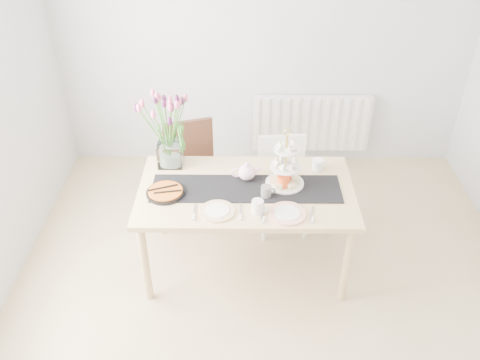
{
  "coord_description": "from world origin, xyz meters",
  "views": [
    {
      "loc": [
        -0.19,
        -2.41,
        2.96
      ],
      "look_at": [
        -0.22,
        0.58,
        0.87
      ],
      "focal_mm": 38.0,
      "sensor_mm": 36.0,
      "label": 1
    }
  ],
  "objects_px": {
    "dining_table": "(246,197)",
    "plate_left": "(217,211)",
    "tart_tin": "(165,192)",
    "tulip_vase": "(168,121)",
    "chair_white": "(282,177)",
    "mug_white": "(258,207)",
    "teapot": "(247,172)",
    "mug_orange": "(284,182)",
    "chair_brown": "(192,164)",
    "cake_stand": "(285,171)",
    "cream_jug": "(318,165)",
    "plate_right": "(287,213)",
    "mug_grey": "(266,192)",
    "radiator": "(311,123)"
  },
  "relations": [
    {
      "from": "chair_brown",
      "to": "mug_grey",
      "type": "height_order",
      "value": "chair_brown"
    },
    {
      "from": "mug_grey",
      "to": "mug_orange",
      "type": "relative_size",
      "value": 0.83
    },
    {
      "from": "chair_white",
      "to": "cake_stand",
      "type": "distance_m",
      "value": 0.63
    },
    {
      "from": "mug_orange",
      "to": "tart_tin",
      "type": "bearing_deg",
      "value": 145.14
    },
    {
      "from": "mug_white",
      "to": "plate_left",
      "type": "bearing_deg",
      "value": -155.94
    },
    {
      "from": "chair_white",
      "to": "mug_orange",
      "type": "distance_m",
      "value": 0.63
    },
    {
      "from": "mug_grey",
      "to": "plate_right",
      "type": "distance_m",
      "value": 0.25
    },
    {
      "from": "tulip_vase",
      "to": "mug_grey",
      "type": "xyz_separation_m",
      "value": [
        0.74,
        -0.43,
        -0.34
      ]
    },
    {
      "from": "tulip_vase",
      "to": "mug_orange",
      "type": "height_order",
      "value": "tulip_vase"
    },
    {
      "from": "dining_table",
      "to": "plate_right",
      "type": "xyz_separation_m",
      "value": [
        0.28,
        -0.29,
        0.08
      ]
    },
    {
      "from": "cake_stand",
      "to": "mug_white",
      "type": "bearing_deg",
      "value": -122.08
    },
    {
      "from": "chair_brown",
      "to": "mug_white",
      "type": "relative_size",
      "value": 8.93
    },
    {
      "from": "chair_white",
      "to": "chair_brown",
      "type": "bearing_deg",
      "value": 165.68
    },
    {
      "from": "radiator",
      "to": "chair_brown",
      "type": "xyz_separation_m",
      "value": [
        -1.14,
        -0.87,
        0.07
      ]
    },
    {
      "from": "chair_brown",
      "to": "teapot",
      "type": "bearing_deg",
      "value": -67.26
    },
    {
      "from": "cake_stand",
      "to": "mug_white",
      "type": "relative_size",
      "value": 4.26
    },
    {
      "from": "tart_tin",
      "to": "plate_left",
      "type": "xyz_separation_m",
      "value": [
        0.39,
        -0.2,
        -0.01
      ]
    },
    {
      "from": "mug_white",
      "to": "chair_white",
      "type": "bearing_deg",
      "value": 98.67
    },
    {
      "from": "tulip_vase",
      "to": "chair_white",
      "type": "bearing_deg",
      "value": 13.37
    },
    {
      "from": "tart_tin",
      "to": "mug_white",
      "type": "relative_size",
      "value": 2.83
    },
    {
      "from": "radiator",
      "to": "dining_table",
      "type": "distance_m",
      "value": 1.72
    },
    {
      "from": "chair_brown",
      "to": "cream_jug",
      "type": "height_order",
      "value": "chair_brown"
    },
    {
      "from": "tulip_vase",
      "to": "tart_tin",
      "type": "bearing_deg",
      "value": -89.31
    },
    {
      "from": "radiator",
      "to": "chair_white",
      "type": "distance_m",
      "value": 1.07
    },
    {
      "from": "cake_stand",
      "to": "mug_orange",
      "type": "relative_size",
      "value": 3.86
    },
    {
      "from": "dining_table",
      "to": "chair_brown",
      "type": "distance_m",
      "value": 0.85
    },
    {
      "from": "dining_table",
      "to": "mug_white",
      "type": "bearing_deg",
      "value": -74.06
    },
    {
      "from": "teapot",
      "to": "mug_orange",
      "type": "xyz_separation_m",
      "value": [
        0.27,
        -0.11,
        -0.01
      ]
    },
    {
      "from": "tulip_vase",
      "to": "teapot",
      "type": "height_order",
      "value": "tulip_vase"
    },
    {
      "from": "cake_stand",
      "to": "cream_jug",
      "type": "distance_m",
      "value": 0.35
    },
    {
      "from": "radiator",
      "to": "mug_orange",
      "type": "height_order",
      "value": "mug_orange"
    },
    {
      "from": "teapot",
      "to": "cream_jug",
      "type": "height_order",
      "value": "teapot"
    },
    {
      "from": "chair_brown",
      "to": "cake_stand",
      "type": "relative_size",
      "value": 2.1
    },
    {
      "from": "dining_table",
      "to": "plate_left",
      "type": "bearing_deg",
      "value": -126.38
    },
    {
      "from": "chair_brown",
      "to": "teapot",
      "type": "height_order",
      "value": "teapot"
    },
    {
      "from": "dining_table",
      "to": "mug_orange",
      "type": "relative_size",
      "value": 14.65
    },
    {
      "from": "tart_tin",
      "to": "plate_left",
      "type": "bearing_deg",
      "value": -27.66
    },
    {
      "from": "tulip_vase",
      "to": "dining_table",
      "type": "bearing_deg",
      "value": -29.83
    },
    {
      "from": "chair_white",
      "to": "mug_orange",
      "type": "height_order",
      "value": "mug_orange"
    },
    {
      "from": "dining_table",
      "to": "plate_right",
      "type": "height_order",
      "value": "plate_right"
    },
    {
      "from": "chair_brown",
      "to": "mug_white",
      "type": "bearing_deg",
      "value": -77.65
    },
    {
      "from": "radiator",
      "to": "dining_table",
      "type": "height_order",
      "value": "same"
    },
    {
      "from": "radiator",
      "to": "plate_right",
      "type": "relative_size",
      "value": 4.55
    },
    {
      "from": "mug_grey",
      "to": "plate_left",
      "type": "distance_m",
      "value": 0.39
    },
    {
      "from": "chair_white",
      "to": "plate_left",
      "type": "height_order",
      "value": "chair_white"
    },
    {
      "from": "dining_table",
      "to": "tulip_vase",
      "type": "height_order",
      "value": "tulip_vase"
    },
    {
      "from": "plate_left",
      "to": "radiator",
      "type": "bearing_deg",
      "value": 64.52
    },
    {
      "from": "teapot",
      "to": "radiator",
      "type": "bearing_deg",
      "value": 59.32
    },
    {
      "from": "mug_white",
      "to": "plate_right",
      "type": "relative_size",
      "value": 0.38
    },
    {
      "from": "teapot",
      "to": "plate_left",
      "type": "xyz_separation_m",
      "value": [
        -0.21,
        -0.39,
        -0.06
      ]
    }
  ]
}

